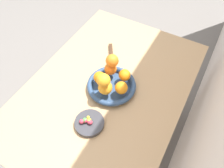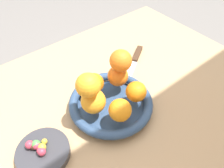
{
  "view_description": "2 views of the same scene",
  "coord_description": "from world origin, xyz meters",
  "px_view_note": "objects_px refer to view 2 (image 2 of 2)",
  "views": [
    {
      "loc": [
        0.57,
        0.34,
        1.64
      ],
      "look_at": [
        0.02,
        0.04,
        0.81
      ],
      "focal_mm": 35.0,
      "sensor_mm": 36.0,
      "label": 1
    },
    {
      "loc": [
        0.25,
        0.34,
        1.26
      ],
      "look_at": [
        0.02,
        0.05,
        0.88
      ],
      "focal_mm": 35.0,
      "sensor_mm": 36.0,
      "label": 2
    }
  ],
  "objects_px": {
    "orange_1": "(120,110)",
    "candy_ball_5": "(41,151)",
    "candy_ball_1": "(36,144)",
    "orange_5": "(121,61)",
    "candy_dish": "(43,153)",
    "candy_ball_7": "(30,145)",
    "dining_table": "(107,120)",
    "orange_2": "(136,92)",
    "orange_6": "(88,85)",
    "orange_3": "(118,76)",
    "candy_ball_6": "(33,146)",
    "fruit_bowl": "(112,103)",
    "candy_ball_2": "(37,146)",
    "candy_ball_3": "(42,147)",
    "candy_ball_4": "(42,152)",
    "candy_ball_0": "(44,141)",
    "orange_4": "(94,83)",
    "orange_0": "(93,101)",
    "knife": "(133,64)"
  },
  "relations": [
    {
      "from": "dining_table",
      "to": "orange_4",
      "type": "height_order",
      "value": "orange_4"
    },
    {
      "from": "candy_ball_1",
      "to": "candy_ball_3",
      "type": "xyz_separation_m",
      "value": [
        -0.01,
        0.02,
        -0.0
      ]
    },
    {
      "from": "orange_2",
      "to": "candy_ball_0",
      "type": "distance_m",
      "value": 0.27
    },
    {
      "from": "orange_4",
      "to": "candy_ball_2",
      "type": "relative_size",
      "value": 2.86
    },
    {
      "from": "dining_table",
      "to": "knife",
      "type": "xyz_separation_m",
      "value": [
        -0.18,
        -0.08,
        0.09
      ]
    },
    {
      "from": "candy_ball_1",
      "to": "candy_ball_3",
      "type": "relative_size",
      "value": 1.08
    },
    {
      "from": "orange_2",
      "to": "knife",
      "type": "relative_size",
      "value": 0.26
    },
    {
      "from": "candy_ball_5",
      "to": "dining_table",
      "type": "bearing_deg",
      "value": -170.34
    },
    {
      "from": "candy_ball_3",
      "to": "candy_ball_5",
      "type": "xyz_separation_m",
      "value": [
        0.01,
        0.01,
        -0.0
      ]
    },
    {
      "from": "dining_table",
      "to": "orange_0",
      "type": "bearing_deg",
      "value": 20.32
    },
    {
      "from": "candy_dish",
      "to": "orange_6",
      "type": "xyz_separation_m",
      "value": [
        -0.16,
        -0.02,
        0.13
      ]
    },
    {
      "from": "orange_4",
      "to": "orange_5",
      "type": "distance_m",
      "value": 0.1
    },
    {
      "from": "candy_ball_5",
      "to": "knife",
      "type": "distance_m",
      "value": 0.43
    },
    {
      "from": "dining_table",
      "to": "orange_2",
      "type": "bearing_deg",
      "value": 131.46
    },
    {
      "from": "candy_ball_3",
      "to": "candy_ball_6",
      "type": "distance_m",
      "value": 0.02
    },
    {
      "from": "orange_2",
      "to": "candy_ball_7",
      "type": "relative_size",
      "value": 2.78
    },
    {
      "from": "candy_dish",
      "to": "orange_4",
      "type": "height_order",
      "value": "orange_4"
    },
    {
      "from": "orange_0",
      "to": "orange_3",
      "type": "xyz_separation_m",
      "value": [
        -0.11,
        -0.04,
        -0.0
      ]
    },
    {
      "from": "fruit_bowl",
      "to": "orange_2",
      "type": "bearing_deg",
      "value": 142.66
    },
    {
      "from": "orange_1",
      "to": "candy_ball_1",
      "type": "height_order",
      "value": "orange_1"
    },
    {
      "from": "candy_dish",
      "to": "candy_ball_0",
      "type": "relative_size",
      "value": 8.98
    },
    {
      "from": "candy_ball_1",
      "to": "candy_ball_6",
      "type": "xyz_separation_m",
      "value": [
        0.01,
        -0.0,
        -0.0
      ]
    },
    {
      "from": "candy_ball_2",
      "to": "candy_ball_5",
      "type": "relative_size",
      "value": 1.07
    },
    {
      "from": "candy_ball_4",
      "to": "candy_ball_5",
      "type": "bearing_deg",
      "value": -78.12
    },
    {
      "from": "orange_5",
      "to": "candy_ball_1",
      "type": "bearing_deg",
      "value": 4.66
    },
    {
      "from": "fruit_bowl",
      "to": "orange_0",
      "type": "distance_m",
      "value": 0.08
    },
    {
      "from": "candy_ball_5",
      "to": "candy_ball_6",
      "type": "distance_m",
      "value": 0.02
    },
    {
      "from": "candy_ball_1",
      "to": "candy_ball_4",
      "type": "height_order",
      "value": "candy_ball_1"
    },
    {
      "from": "candy_dish",
      "to": "candy_ball_7",
      "type": "distance_m",
      "value": 0.04
    },
    {
      "from": "candy_ball_4",
      "to": "orange_4",
      "type": "bearing_deg",
      "value": -159.46
    },
    {
      "from": "orange_0",
      "to": "candy_ball_1",
      "type": "relative_size",
      "value": 3.09
    },
    {
      "from": "orange_1",
      "to": "candy_ball_7",
      "type": "height_order",
      "value": "orange_1"
    },
    {
      "from": "dining_table",
      "to": "fruit_bowl",
      "type": "height_order",
      "value": "fruit_bowl"
    },
    {
      "from": "orange_3",
      "to": "dining_table",
      "type": "bearing_deg",
      "value": 14.44
    },
    {
      "from": "orange_6",
      "to": "candy_ball_0",
      "type": "height_order",
      "value": "orange_6"
    },
    {
      "from": "candy_ball_4",
      "to": "candy_ball_0",
      "type": "bearing_deg",
      "value": -127.54
    },
    {
      "from": "candy_ball_7",
      "to": "orange_0",
      "type": "bearing_deg",
      "value": 175.78
    },
    {
      "from": "orange_3",
      "to": "candy_ball_5",
      "type": "relative_size",
      "value": 3.27
    },
    {
      "from": "orange_0",
      "to": "orange_3",
      "type": "distance_m",
      "value": 0.12
    },
    {
      "from": "orange_6",
      "to": "candy_ball_1",
      "type": "relative_size",
      "value": 2.88
    },
    {
      "from": "candy_ball_5",
      "to": "orange_2",
      "type": "bearing_deg",
      "value": 174.89
    },
    {
      "from": "orange_1",
      "to": "candy_ball_5",
      "type": "height_order",
      "value": "orange_1"
    },
    {
      "from": "orange_1",
      "to": "candy_ball_0",
      "type": "relative_size",
      "value": 4.1
    },
    {
      "from": "orange_0",
      "to": "orange_4",
      "type": "relative_size",
      "value": 1.15
    },
    {
      "from": "orange_1",
      "to": "candy_ball_1",
      "type": "relative_size",
      "value": 2.78
    },
    {
      "from": "dining_table",
      "to": "candy_ball_4",
      "type": "distance_m",
      "value": 0.26
    },
    {
      "from": "candy_ball_3",
      "to": "knife",
      "type": "bearing_deg",
      "value": -164.38
    },
    {
      "from": "orange_6",
      "to": "candy_ball_0",
      "type": "relative_size",
      "value": 4.24
    },
    {
      "from": "candy_dish",
      "to": "orange_6",
      "type": "relative_size",
      "value": 2.12
    },
    {
      "from": "candy_ball_3",
      "to": "candy_ball_5",
      "type": "height_order",
      "value": "candy_ball_3"
    }
  ]
}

